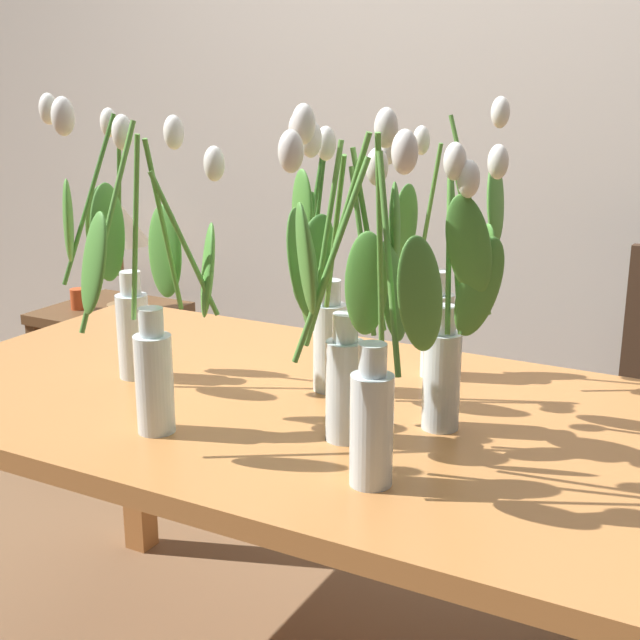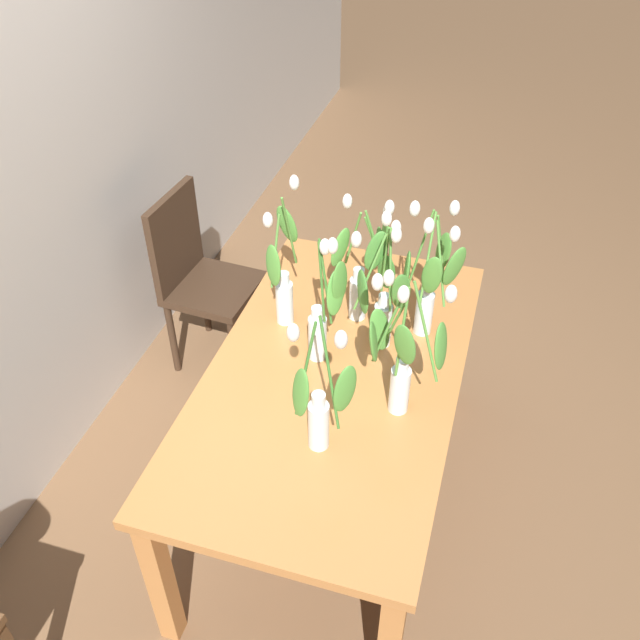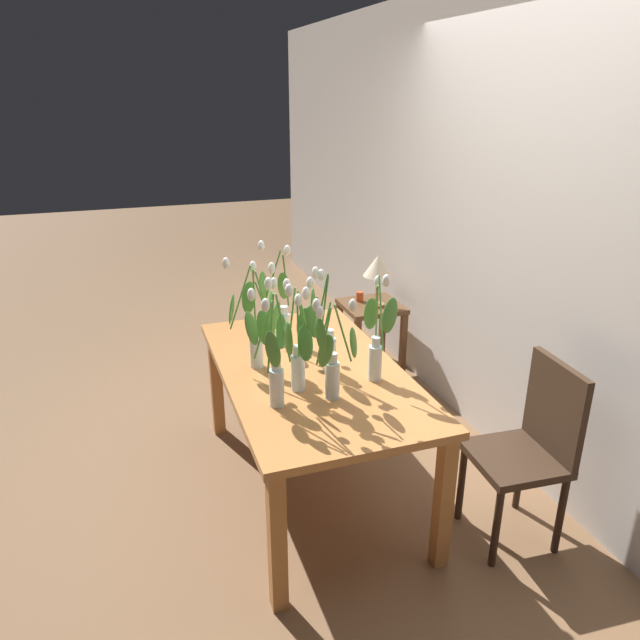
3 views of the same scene
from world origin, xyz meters
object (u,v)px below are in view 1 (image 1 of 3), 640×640
(tulip_vase_6, at_px, (455,324))
(table_lamp, at_px, (118,225))
(tulip_vase_3, at_px, (360,338))
(tulip_vase_5, at_px, (321,301))
(tulip_vase_1, at_px, (347,315))
(tulip_vase_4, at_px, (442,289))
(dining_table, at_px, (286,439))
(pillar_candle, at_px, (78,299))
(tulip_vase_2, at_px, (150,306))
(tulip_vase_0, at_px, (118,290))
(side_table, at_px, (112,339))

(tulip_vase_6, distance_m, table_lamp, 1.85)
(tulip_vase_3, height_order, tulip_vase_5, tulip_vase_3)
(tulip_vase_1, bearing_deg, tulip_vase_4, 86.01)
(tulip_vase_4, bearing_deg, dining_table, -129.85)
(table_lamp, bearing_deg, pillar_candle, -150.51)
(tulip_vase_3, distance_m, pillar_candle, 2.05)
(dining_table, relative_size, tulip_vase_1, 2.90)
(tulip_vase_1, height_order, pillar_candle, tulip_vase_1)
(tulip_vase_2, bearing_deg, tulip_vase_6, 26.60)
(tulip_vase_0, relative_size, tulip_vase_5, 1.06)
(tulip_vase_4, xyz_separation_m, side_table, (-1.51, 0.64, -0.50))
(tulip_vase_2, height_order, table_lamp, tulip_vase_2)
(tulip_vase_3, bearing_deg, tulip_vase_1, 122.57)
(tulip_vase_5, bearing_deg, side_table, 147.40)
(dining_table, height_order, tulip_vase_4, tulip_vase_4)
(tulip_vase_6, bearing_deg, tulip_vase_1, -145.25)
(dining_table, distance_m, table_lamp, 1.56)
(side_table, height_order, pillar_candle, pillar_candle)
(dining_table, relative_size, tulip_vase_2, 2.72)
(tulip_vase_0, xyz_separation_m, tulip_vase_3, (0.67, -0.22, 0.05))
(dining_table, distance_m, tulip_vase_3, 0.52)
(tulip_vase_6, bearing_deg, table_lamp, 149.27)
(tulip_vase_3, height_order, side_table, tulip_vase_3)
(tulip_vase_2, height_order, tulip_vase_3, tulip_vase_2)
(tulip_vase_1, relative_size, pillar_candle, 7.35)
(pillar_candle, bearing_deg, tulip_vase_0, -42.03)
(tulip_vase_2, height_order, side_table, tulip_vase_2)
(tulip_vase_3, xyz_separation_m, side_table, (-1.58, 1.18, -0.55))
(tulip_vase_4, height_order, tulip_vase_5, tulip_vase_4)
(dining_table, xyz_separation_m, tulip_vase_0, (-0.37, -0.05, 0.28))
(tulip_vase_5, bearing_deg, tulip_vase_6, -13.31)
(tulip_vase_2, distance_m, side_table, 1.73)
(side_table, relative_size, table_lamp, 1.38)
(tulip_vase_0, relative_size, tulip_vase_6, 1.13)
(tulip_vase_2, relative_size, table_lamp, 1.48)
(tulip_vase_0, xyz_separation_m, tulip_vase_1, (0.57, -0.07, 0.04))
(tulip_vase_0, height_order, tulip_vase_4, tulip_vase_0)
(tulip_vase_1, relative_size, tulip_vase_4, 0.95)
(tulip_vase_4, relative_size, side_table, 1.06)
(tulip_vase_2, bearing_deg, tulip_vase_5, 60.75)
(tulip_vase_0, height_order, tulip_vase_6, tulip_vase_0)
(dining_table, relative_size, tulip_vase_0, 2.72)
(tulip_vase_5, relative_size, table_lamp, 1.39)
(tulip_vase_2, xyz_separation_m, tulip_vase_6, (0.48, 0.24, -0.03))
(dining_table, relative_size, table_lamp, 4.02)
(tulip_vase_2, height_order, tulip_vase_4, tulip_vase_2)
(table_lamp, bearing_deg, tulip_vase_6, -30.73)
(dining_table, distance_m, tulip_vase_2, 0.43)
(tulip_vase_0, height_order, table_lamp, tulip_vase_0)
(tulip_vase_6, xyz_separation_m, pillar_candle, (-1.73, 0.86, -0.35))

